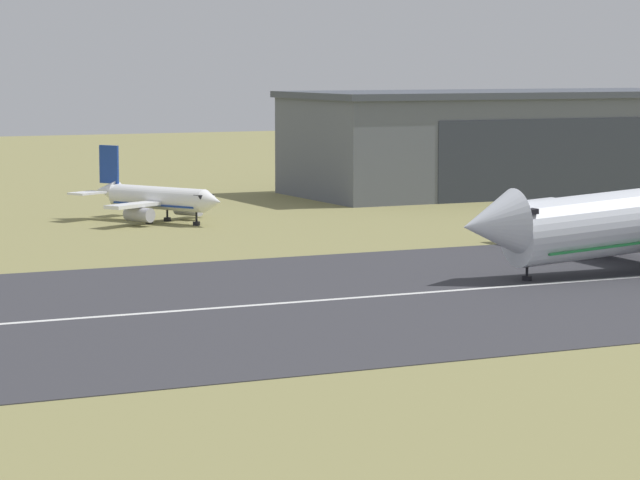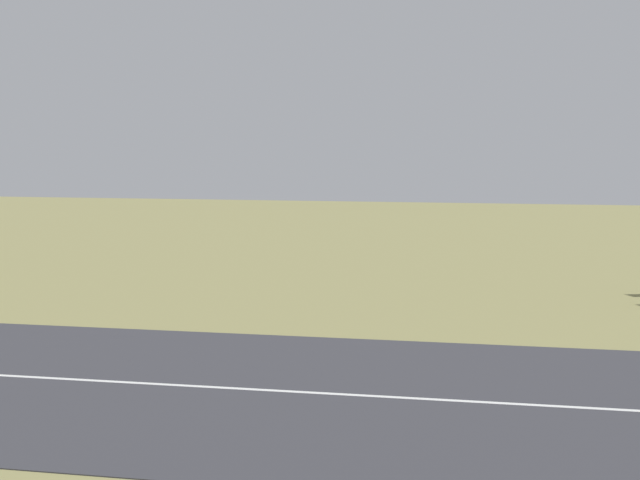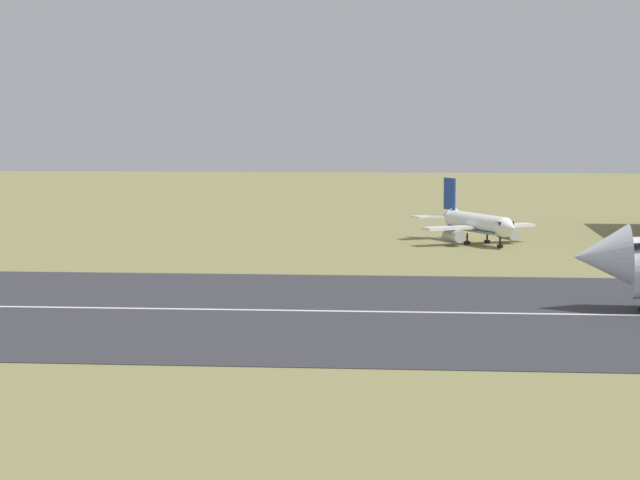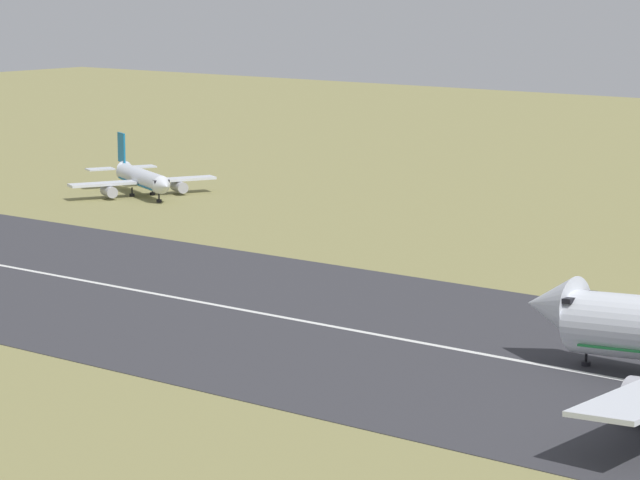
{
  "view_description": "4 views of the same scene",
  "coord_description": "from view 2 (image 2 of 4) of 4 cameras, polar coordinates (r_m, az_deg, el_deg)",
  "views": [
    {
      "loc": [
        -32.21,
        -0.62,
        18.52
      ],
      "look_at": [
        5.62,
        79.2,
        8.16
      ],
      "focal_mm": 85.0,
      "sensor_mm": 36.0,
      "label": 1
    },
    {
      "loc": [
        33.05,
        15.35,
        16.15
      ],
      "look_at": [
        8.66,
        89.5,
        10.84
      ],
      "focal_mm": 85.0,
      "sensor_mm": 36.0,
      "label": 2
    },
    {
      "loc": [
        18.93,
        -6.27,
        17.75
      ],
      "look_at": [
        10.91,
        86.84,
        8.34
      ],
      "focal_mm": 70.0,
      "sensor_mm": 36.0,
      "label": 3
    },
    {
      "loc": [
        102.22,
        -9.57,
        34.51
      ],
      "look_at": [
        15.75,
        97.59,
        10.25
      ],
      "focal_mm": 85.0,
      "sensor_mm": 36.0,
      "label": 4
    }
  ],
  "objects": [
    {
      "name": "runway_centreline",
      "position": [
        96.83,
        -2.02,
        -5.67
      ],
      "size": [
        371.75,
        0.7,
        0.01
      ],
      "primitive_type": "cube",
      "color": "silver",
      "rests_on": "runway_strip"
    },
    {
      "name": "runway_strip",
      "position": [
        96.84,
        -2.02,
        -5.69
      ],
      "size": [
        413.06,
        50.76,
        0.06
      ],
      "primitive_type": "cube",
      "color": "#333338",
      "rests_on": "ground_plane"
    }
  ]
}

